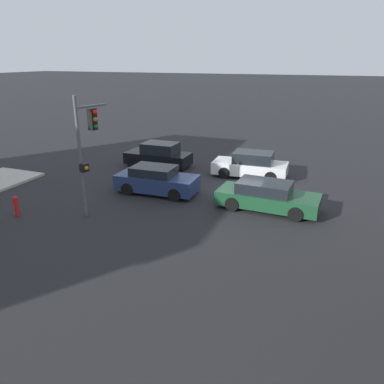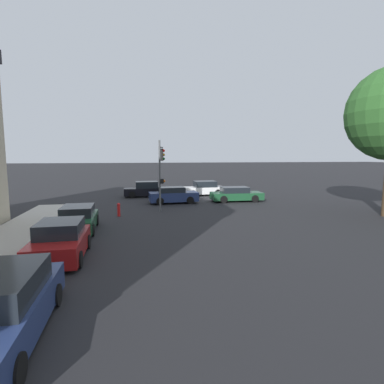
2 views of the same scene
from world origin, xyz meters
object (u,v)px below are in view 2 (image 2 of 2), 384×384
object	(u,v)px
crossing_car_3	(146,190)
parked_car_0	(78,219)
traffic_signal	(161,166)
parked_car_2	(0,310)
crossing_car_0	(173,195)
parked_car_1	(60,241)
crossing_car_2	(204,189)
fire_hydrant	(119,209)
crossing_car_1	(236,194)

from	to	relation	value
crossing_car_3	parked_car_0	xyz separation A→B (m)	(4.23, 13.29, -0.06)
traffic_signal	parked_car_0	bearing A→B (deg)	-121.63
parked_car_0	parked_car_2	bearing A→B (deg)	-0.91
traffic_signal	crossing_car_0	bearing A→B (deg)	82.55
crossing_car_0	parked_car_1	bearing A→B (deg)	-117.97
crossing_car_2	parked_car_2	xyz separation A→B (m)	(10.17, 23.37, 0.02)
parked_car_0	fire_hydrant	world-z (taller)	parked_car_0
parked_car_0	parked_car_1	size ratio (longest dim) A/B	1.08
crossing_car_2	parked_car_1	size ratio (longest dim) A/B	1.15
crossing_car_1	fire_hydrant	bearing A→B (deg)	-151.96
crossing_car_3	parked_car_2	world-z (taller)	crossing_car_3
traffic_signal	crossing_car_3	bearing A→B (deg)	109.16
traffic_signal	crossing_car_1	world-z (taller)	traffic_signal
crossing_car_2	parked_car_1	bearing A→B (deg)	57.20
crossing_car_0	parked_car_2	distance (m)	19.77
crossing_car_3	crossing_car_1	bearing A→B (deg)	148.51
parked_car_1	parked_car_2	distance (m)	5.48
parked_car_1	parked_car_2	world-z (taller)	parked_car_2
parked_car_0	fire_hydrant	size ratio (longest dim) A/B	4.49
crossing_car_0	crossing_car_1	size ratio (longest dim) A/B	0.91
crossing_car_3	parked_car_1	world-z (taller)	crossing_car_3
crossing_car_1	parked_car_2	world-z (taller)	parked_car_2
crossing_car_1	fire_hydrant	distance (m)	11.27
crossing_car_0	crossing_car_1	xyz separation A→B (m)	(-5.74, 0.08, -0.05)
traffic_signal	parked_car_1	bearing A→B (deg)	-103.85
fire_hydrant	parked_car_1	bearing A→B (deg)	77.04
crossing_car_0	parked_car_1	xyz separation A→B (m)	(6.31, 13.26, 0.03)
parked_car_1	crossing_car_2	bearing A→B (deg)	149.71
crossing_car_2	parked_car_2	distance (m)	25.48
traffic_signal	crossing_car_3	distance (m)	8.65
parked_car_2	fire_hydrant	xyz separation A→B (m)	(-1.93, -13.73, -0.23)
crossing_car_2	parked_car_0	size ratio (longest dim) A/B	1.06
crossing_car_1	parked_car_0	world-z (taller)	parked_car_0
crossing_car_0	fire_hydrant	distance (m)	6.67
crossing_car_1	crossing_car_2	size ratio (longest dim) A/B	1.07
parked_car_0	crossing_car_3	bearing A→B (deg)	160.91
fire_hydrant	parked_car_2	bearing A→B (deg)	82.02
crossing_car_3	parked_car_1	size ratio (longest dim) A/B	1.10
crossing_car_1	crossing_car_0	bearing A→B (deg)	-178.64
crossing_car_2	traffic_signal	bearing A→B (deg)	54.46
crossing_car_0	parked_car_0	bearing A→B (deg)	-129.07
crossing_car_1	parked_car_1	xyz separation A→B (m)	(12.04, 13.18, 0.08)
crossing_car_1	crossing_car_2	xyz separation A→B (m)	(1.90, -4.71, 0.07)
traffic_signal	parked_car_2	xyz separation A→B (m)	(4.98, 15.15, -2.63)
crossing_car_2	crossing_car_1	bearing A→B (deg)	108.68
crossing_car_1	parked_car_2	xyz separation A→B (m)	(12.07, 18.65, 0.08)
crossing_car_0	parked_car_1	size ratio (longest dim) A/B	1.11
crossing_car_0	crossing_car_3	bearing A→B (deg)	112.97
crossing_car_2	parked_car_2	size ratio (longest dim) A/B	0.91
crossing_car_1	traffic_signal	bearing A→B (deg)	-151.56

